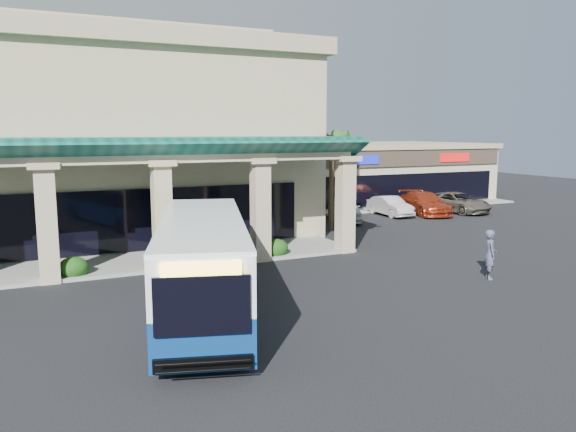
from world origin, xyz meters
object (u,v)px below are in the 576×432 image
transit_bus (203,266)px  car_red (425,203)px  car_silver (344,209)px  car_gray (457,202)px  car_white (390,206)px  pedestrian (490,254)px

transit_bus → car_red: (20.96, 14.85, -0.78)m
car_red → car_silver: bearing=-164.6°
transit_bus → car_silver: 20.26m
transit_bus → car_silver: bearing=62.8°
transit_bus → car_red: 25.70m
car_silver → car_gray: 9.69m
car_white → car_gray: 5.54m
pedestrian → car_white: bearing=8.7°
car_white → transit_bus: bearing=-138.0°
car_white → car_red: size_ratio=0.76×
transit_bus → pedestrian: bearing=13.3°
car_silver → car_white: 4.25m
car_gray → pedestrian: bearing=-134.3°
car_silver → car_gray: size_ratio=0.91×
car_silver → car_white: bearing=33.3°
car_white → car_gray: car_gray is taller
pedestrian → car_silver: size_ratio=0.42×
car_white → car_gray: bearing=-4.8°
pedestrian → car_white: size_ratio=0.48×
car_silver → car_white: (4.19, 0.71, -0.13)m
car_red → car_gray: size_ratio=1.04×
transit_bus → car_gray: bearing=48.4°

